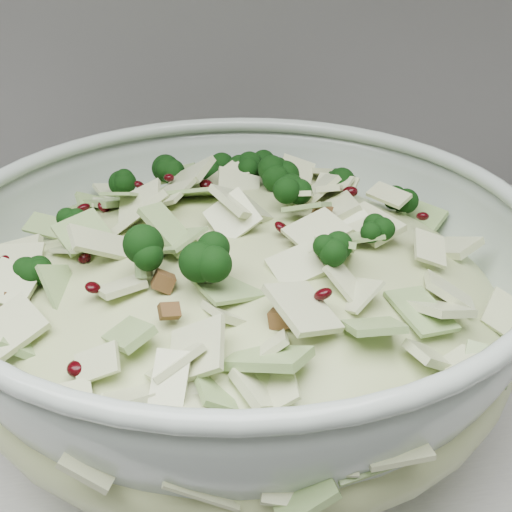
{
  "coord_description": "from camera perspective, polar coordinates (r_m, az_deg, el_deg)",
  "views": [
    {
      "loc": [
        -0.03,
        1.18,
        1.27
      ],
      "look_at": [
        0.04,
        1.62,
        1.02
      ],
      "focal_mm": 50.0,
      "sensor_mm": 36.0,
      "label": 1
    }
  ],
  "objects": [
    {
      "name": "mixing_bowl",
      "position": [
        0.51,
        -1.21,
        -4.4
      ],
      "size": [
        0.52,
        0.52,
        0.16
      ],
      "rotation": [
        0.0,
        0.0,
        0.34
      ],
      "color": "#A6B6AA",
      "rests_on": "counter"
    },
    {
      "name": "salad",
      "position": [
        0.5,
        -1.24,
        -1.86
      ],
      "size": [
        0.41,
        0.41,
        0.16
      ],
      "rotation": [
        0.0,
        0.0,
        -0.08
      ],
      "color": "#B9BD81",
      "rests_on": "mixing_bowl"
    }
  ]
}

